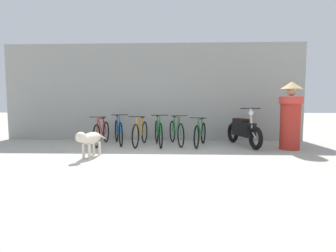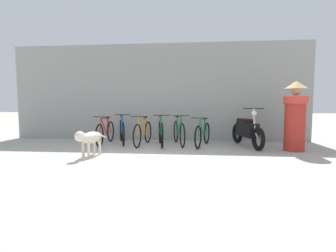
# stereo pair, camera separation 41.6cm
# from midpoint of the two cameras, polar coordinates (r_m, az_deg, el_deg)

# --- Properties ---
(ground_plane) EXTENTS (60.00, 60.00, 0.00)m
(ground_plane) POSITION_cam_midpoint_polar(r_m,az_deg,el_deg) (5.27, -9.40, -8.30)
(ground_plane) COLOR #ADA89E
(shop_wall_back) EXTENTS (9.74, 0.20, 3.14)m
(shop_wall_back) POSITION_cam_midpoint_polar(r_m,az_deg,el_deg) (8.70, -4.75, 7.30)
(shop_wall_back) COLOR gray
(shop_wall_back) RESTS_ON ground
(bicycle_0) EXTENTS (0.46, 1.68, 0.84)m
(bicycle_0) POSITION_cam_midpoint_polar(r_m,az_deg,el_deg) (7.93, -15.71, -1.45)
(bicycle_0) COLOR black
(bicycle_0) RESTS_ON ground
(bicycle_1) EXTENTS (0.65, 1.63, 0.90)m
(bicycle_1) POSITION_cam_midpoint_polar(r_m,az_deg,el_deg) (7.95, -12.21, -1.19)
(bicycle_1) COLOR black
(bicycle_1) RESTS_ON ground
(bicycle_2) EXTENTS (0.46, 1.66, 0.86)m
(bicycle_2) POSITION_cam_midpoint_polar(r_m,az_deg,el_deg) (7.57, -7.61, -1.55)
(bicycle_2) COLOR black
(bicycle_2) RESTS_ON ground
(bicycle_3) EXTENTS (0.47, 1.66, 0.90)m
(bicycle_3) POSITION_cam_midpoint_polar(r_m,az_deg,el_deg) (7.48, -3.69, -1.46)
(bicycle_3) COLOR black
(bicycle_3) RESTS_ON ground
(bicycle_4) EXTENTS (0.54, 1.66, 0.88)m
(bicycle_4) POSITION_cam_midpoint_polar(r_m,az_deg,el_deg) (7.63, 0.24, -1.39)
(bicycle_4) COLOR black
(bicycle_4) RESTS_ON ground
(bicycle_5) EXTENTS (0.56, 1.57, 0.83)m
(bicycle_5) POSITION_cam_midpoint_polar(r_m,az_deg,el_deg) (7.48, 5.45, -1.72)
(bicycle_5) COLOR black
(bicycle_5) RESTS_ON ground
(motorcycle) EXTENTS (0.66, 1.91, 1.08)m
(motorcycle) POSITION_cam_midpoint_polar(r_m,az_deg,el_deg) (7.68, 14.60, -1.00)
(motorcycle) COLOR black
(motorcycle) RESTS_ON ground
(stray_dog) EXTENTS (0.43, 1.20, 0.61)m
(stray_dog) POSITION_cam_midpoint_polar(r_m,az_deg,el_deg) (6.15, -18.57, -2.65)
(stray_dog) COLOR beige
(stray_dog) RESTS_ON ground
(person_in_robes) EXTENTS (0.67, 0.67, 1.77)m
(person_in_robes) POSITION_cam_midpoint_polar(r_m,az_deg,el_deg) (7.44, 23.69, 2.25)
(person_in_robes) COLOR #B72D23
(person_in_robes) RESTS_ON ground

